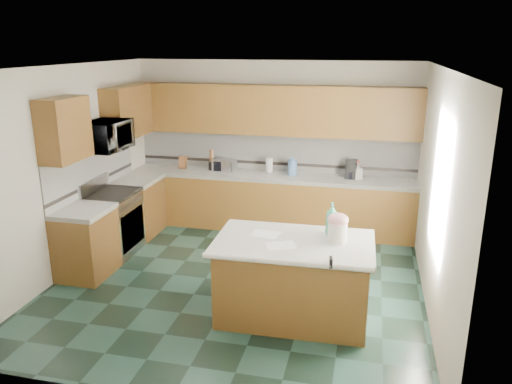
% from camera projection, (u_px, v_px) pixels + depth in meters
% --- Properties ---
extents(floor, '(4.60, 4.60, 0.00)m').
position_uv_depth(floor, '(239.00, 282.00, 6.44)').
color(floor, black).
rests_on(floor, ground).
extents(ceiling, '(4.60, 4.60, 0.00)m').
position_uv_depth(ceiling, '(236.00, 67.00, 5.66)').
color(ceiling, white).
rests_on(ceiling, ground).
extents(wall_back, '(4.60, 0.04, 2.70)m').
position_uv_depth(wall_back, '(274.00, 144.00, 8.21)').
color(wall_back, beige).
rests_on(wall_back, ground).
extents(wall_front, '(4.60, 0.04, 2.70)m').
position_uv_depth(wall_front, '(160.00, 259.00, 3.89)').
color(wall_front, beige).
rests_on(wall_front, ground).
extents(wall_left, '(0.04, 4.60, 2.70)m').
position_uv_depth(wall_left, '(67.00, 170.00, 6.55)').
color(wall_left, beige).
rests_on(wall_left, ground).
extents(wall_right, '(0.04, 4.60, 2.70)m').
position_uv_depth(wall_right, '(439.00, 194.00, 5.55)').
color(wall_right, beige).
rests_on(wall_right, ground).
extents(back_base_cab, '(4.60, 0.60, 0.86)m').
position_uv_depth(back_base_cab, '(270.00, 203.00, 8.18)').
color(back_base_cab, black).
rests_on(back_base_cab, ground).
extents(back_countertop, '(4.60, 0.64, 0.06)m').
position_uv_depth(back_countertop, '(270.00, 176.00, 8.05)').
color(back_countertop, white).
rests_on(back_countertop, back_base_cab).
extents(back_upper_cab, '(4.60, 0.33, 0.78)m').
position_uv_depth(back_upper_cab, '(272.00, 110.00, 7.87)').
color(back_upper_cab, black).
rests_on(back_upper_cab, wall_back).
extents(back_backsplash, '(4.60, 0.02, 0.63)m').
position_uv_depth(back_backsplash, '(274.00, 152.00, 8.22)').
color(back_backsplash, silver).
rests_on(back_backsplash, back_countertop).
extents(back_accent_band, '(4.60, 0.01, 0.05)m').
position_uv_depth(back_accent_band, '(274.00, 163.00, 8.27)').
color(back_accent_band, black).
rests_on(back_accent_band, back_countertop).
extents(left_base_cab_rear, '(0.60, 0.82, 0.86)m').
position_uv_depth(left_base_cab_rear, '(138.00, 208.00, 7.95)').
color(left_base_cab_rear, black).
rests_on(left_base_cab_rear, ground).
extents(left_counter_rear, '(0.64, 0.82, 0.06)m').
position_uv_depth(left_counter_rear, '(136.00, 180.00, 7.82)').
color(left_counter_rear, white).
rests_on(left_counter_rear, left_base_cab_rear).
extents(left_base_cab_front, '(0.60, 0.72, 0.86)m').
position_uv_depth(left_base_cab_front, '(86.00, 244.00, 6.53)').
color(left_base_cab_front, black).
rests_on(left_base_cab_front, ground).
extents(left_counter_front, '(0.64, 0.72, 0.06)m').
position_uv_depth(left_counter_front, '(83.00, 211.00, 6.39)').
color(left_counter_front, white).
rests_on(left_counter_front, left_base_cab_front).
extents(left_backsplash, '(0.02, 2.30, 0.63)m').
position_uv_depth(left_backsplash, '(93.00, 169.00, 7.09)').
color(left_backsplash, silver).
rests_on(left_backsplash, wall_left).
extents(left_accent_band, '(0.01, 2.30, 0.05)m').
position_uv_depth(left_accent_band, '(94.00, 182.00, 7.15)').
color(left_accent_band, black).
rests_on(left_accent_band, wall_left).
extents(left_upper_cab_rear, '(0.33, 1.09, 0.78)m').
position_uv_depth(left_upper_cab_rear, '(127.00, 112.00, 7.67)').
color(left_upper_cab_rear, black).
rests_on(left_upper_cab_rear, wall_left).
extents(left_upper_cab_front, '(0.33, 0.72, 0.78)m').
position_uv_depth(left_upper_cab_front, '(64.00, 129.00, 6.12)').
color(left_upper_cab_front, black).
rests_on(left_upper_cab_front, wall_left).
extents(range_body, '(0.60, 0.76, 0.88)m').
position_uv_depth(range_body, '(114.00, 224.00, 7.21)').
color(range_body, '#B7B7BC').
rests_on(range_body, ground).
extents(range_oven_door, '(0.02, 0.68, 0.55)m').
position_uv_depth(range_oven_door, '(132.00, 229.00, 7.16)').
color(range_oven_door, black).
rests_on(range_oven_door, range_body).
extents(range_cooktop, '(0.62, 0.78, 0.04)m').
position_uv_depth(range_cooktop, '(111.00, 194.00, 7.08)').
color(range_cooktop, black).
rests_on(range_cooktop, range_body).
extents(range_handle, '(0.02, 0.66, 0.02)m').
position_uv_depth(range_handle, '(132.00, 204.00, 7.05)').
color(range_handle, '#B7B7BC').
rests_on(range_handle, range_body).
extents(range_backguard, '(0.06, 0.76, 0.18)m').
position_uv_depth(range_backguard, '(94.00, 185.00, 7.10)').
color(range_backguard, '#B7B7BC').
rests_on(range_backguard, range_body).
extents(microwave, '(0.50, 0.73, 0.41)m').
position_uv_depth(microwave, '(106.00, 136.00, 6.84)').
color(microwave, '#B7B7BC').
rests_on(microwave, wall_left).
extents(island_base, '(1.63, 0.95, 0.86)m').
position_uv_depth(island_base, '(293.00, 282.00, 5.51)').
color(island_base, black).
rests_on(island_base, ground).
extents(island_top, '(1.73, 1.06, 0.06)m').
position_uv_depth(island_top, '(294.00, 243.00, 5.38)').
color(island_top, white).
rests_on(island_top, island_base).
extents(island_bullnose, '(1.71, 0.10, 0.06)m').
position_uv_depth(island_bullnose, '(286.00, 262.00, 4.91)').
color(island_bullnose, white).
rests_on(island_bullnose, island_base).
extents(treat_jar, '(0.27, 0.27, 0.21)m').
position_uv_depth(treat_jar, '(337.00, 232.00, 5.31)').
color(treat_jar, white).
rests_on(treat_jar, island_top).
extents(treat_jar_lid, '(0.22, 0.22, 0.14)m').
position_uv_depth(treat_jar_lid, '(338.00, 220.00, 5.27)').
color(treat_jar_lid, '#D68E94').
rests_on(treat_jar_lid, treat_jar).
extents(treat_jar_knob, '(0.07, 0.03, 0.03)m').
position_uv_depth(treat_jar_knob, '(338.00, 215.00, 5.26)').
color(treat_jar_knob, tan).
rests_on(treat_jar_knob, treat_jar_lid).
extents(treat_jar_knob_end_l, '(0.04, 0.04, 0.04)m').
position_uv_depth(treat_jar_knob_end_l, '(335.00, 215.00, 5.27)').
color(treat_jar_knob_end_l, tan).
rests_on(treat_jar_knob_end_l, treat_jar_lid).
extents(treat_jar_knob_end_r, '(0.04, 0.04, 0.04)m').
position_uv_depth(treat_jar_knob_end_r, '(342.00, 216.00, 5.25)').
color(treat_jar_knob_end_r, tan).
rests_on(treat_jar_knob_end_r, treat_jar_lid).
extents(soap_bottle_island, '(0.14, 0.14, 0.37)m').
position_uv_depth(soap_bottle_island, '(332.00, 219.00, 5.49)').
color(soap_bottle_island, teal).
rests_on(soap_bottle_island, island_top).
extents(paper_sheet_a, '(0.38, 0.33, 0.00)m').
position_uv_depth(paper_sheet_a, '(281.00, 245.00, 5.24)').
color(paper_sheet_a, white).
rests_on(paper_sheet_a, island_top).
extents(paper_sheet_b, '(0.33, 0.26, 0.00)m').
position_uv_depth(paper_sheet_b, '(266.00, 234.00, 5.55)').
color(paper_sheet_b, white).
rests_on(paper_sheet_b, island_top).
extents(clamp_body, '(0.04, 0.10, 0.09)m').
position_uv_depth(clamp_body, '(331.00, 262.00, 4.82)').
color(clamp_body, black).
rests_on(clamp_body, island_top).
extents(clamp_handle, '(0.02, 0.07, 0.02)m').
position_uv_depth(clamp_handle, '(330.00, 267.00, 4.77)').
color(clamp_handle, black).
rests_on(clamp_handle, island_top).
extents(knife_block, '(0.12, 0.16, 0.24)m').
position_uv_depth(knife_block, '(183.00, 162.00, 8.38)').
color(knife_block, '#472814').
rests_on(knife_block, back_countertop).
extents(utensil_crock, '(0.11, 0.11, 0.14)m').
position_uv_depth(utensil_crock, '(212.00, 166.00, 8.31)').
color(utensil_crock, black).
rests_on(utensil_crock, back_countertop).
extents(utensil_bundle, '(0.07, 0.07, 0.21)m').
position_uv_depth(utensil_bundle, '(211.00, 156.00, 8.26)').
color(utensil_bundle, '#472814').
rests_on(utensil_bundle, utensil_crock).
extents(toaster_oven, '(0.40, 0.32, 0.20)m').
position_uv_depth(toaster_oven, '(224.00, 165.00, 8.23)').
color(toaster_oven, '#B7B7BC').
rests_on(toaster_oven, back_countertop).
extents(toaster_oven_door, '(0.31, 0.01, 0.16)m').
position_uv_depth(toaster_oven_door, '(222.00, 167.00, 8.12)').
color(toaster_oven_door, black).
rests_on(toaster_oven_door, toaster_oven).
extents(paper_towel, '(0.11, 0.11, 0.25)m').
position_uv_depth(paper_towel, '(269.00, 166.00, 8.11)').
color(paper_towel, white).
rests_on(paper_towel, back_countertop).
extents(paper_towel_base, '(0.16, 0.16, 0.01)m').
position_uv_depth(paper_towel_base, '(269.00, 172.00, 8.14)').
color(paper_towel_base, '#B7B7BC').
rests_on(paper_towel_base, back_countertop).
extents(water_jug, '(0.15, 0.15, 0.24)m').
position_uv_depth(water_jug, '(292.00, 167.00, 7.98)').
color(water_jug, '#4F78AB').
rests_on(water_jug, back_countertop).
extents(water_jug_neck, '(0.07, 0.07, 0.03)m').
position_uv_depth(water_jug_neck, '(293.00, 159.00, 7.94)').
color(water_jug_neck, '#4F78AB').
rests_on(water_jug_neck, water_jug).
extents(coffee_maker, '(0.18, 0.20, 0.29)m').
position_uv_depth(coffee_maker, '(351.00, 169.00, 7.80)').
color(coffee_maker, black).
rests_on(coffee_maker, back_countertop).
extents(coffee_carafe, '(0.12, 0.12, 0.12)m').
position_uv_depth(coffee_carafe, '(351.00, 175.00, 7.78)').
color(coffee_carafe, black).
rests_on(coffee_carafe, back_countertop).
extents(soap_bottle_back, '(0.16, 0.16, 0.26)m').
position_uv_depth(soap_bottle_back, '(358.00, 171.00, 7.75)').
color(soap_bottle_back, white).
rests_on(soap_bottle_back, back_countertop).
extents(soap_back_cap, '(0.02, 0.02, 0.03)m').
position_uv_depth(soap_back_cap, '(358.00, 162.00, 7.71)').
color(soap_back_cap, red).
rests_on(soap_back_cap, soap_bottle_back).
extents(window_light_proxy, '(0.02, 1.40, 1.10)m').
position_uv_depth(window_light_proxy, '(439.00, 186.00, 5.33)').
color(window_light_proxy, white).
rests_on(window_light_proxy, wall_right).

